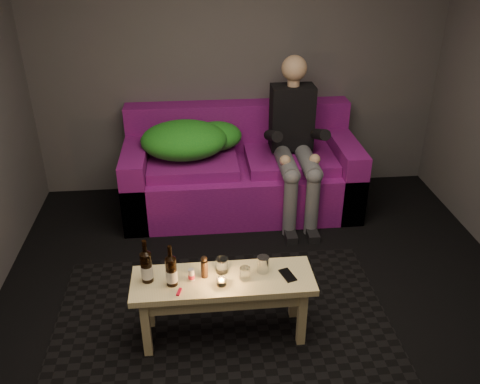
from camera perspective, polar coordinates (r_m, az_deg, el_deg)
The scene contains 17 objects.
floor at distance 3.64m, azimuth 3.35°, elevation -15.41°, with size 4.50×4.50×0.00m, color black.
room at distance 3.22m, azimuth 2.92°, elevation 12.56°, with size 4.50×4.50×4.50m.
rug at distance 3.66m, azimuth -1.85°, elevation -15.05°, with size 2.35×1.71×0.01m, color black.
sofa at distance 4.95m, azimuth 0.09°, elevation 2.21°, with size 2.19×0.99×0.94m.
green_blanket at distance 4.77m, azimuth -5.70°, elevation 5.90°, with size 0.97×0.66×0.33m.
person at distance 4.68m, azimuth 6.17°, elevation 6.08°, with size 0.39×0.91×1.46m.
coffee_table at distance 3.36m, azimuth -1.90°, elevation -10.79°, with size 1.18×0.38×0.48m.
beer_bottle_a at distance 3.27m, azimuth -10.46°, elevation -8.20°, with size 0.08×0.08×0.30m.
beer_bottle_b at distance 3.22m, azimuth -7.73°, elevation -8.73°, with size 0.07×0.07×0.29m.
salt_shaker at distance 3.28m, azimuth -5.49°, elevation -9.25°, with size 0.04×0.04×0.08m, color silver.
pepper_mill at distance 3.29m, azimuth -4.02°, elevation -8.63°, with size 0.04×0.04×0.12m, color black.
tumbler_back at distance 3.34m, azimuth -2.05°, elevation -8.22°, with size 0.08×0.08×0.10m, color white.
tealight at distance 3.24m, azimuth -2.09°, elevation -10.02°, with size 0.06×0.06×0.05m.
tumbler_front at distance 3.28m, azimuth 0.57°, elevation -9.12°, with size 0.07×0.07×0.09m, color white.
steel_cup at distance 3.33m, azimuth 2.60°, elevation -8.11°, with size 0.08×0.08×0.11m, color #B3B6BA.
smartphone at distance 3.34m, azimuth 5.36°, elevation -9.28°, with size 0.07×0.14×0.01m, color black.
red_lighter at distance 3.21m, azimuth -6.86°, elevation -11.07°, with size 0.02×0.07×0.01m, color #B90B26.
Camera 1 is at (-0.45, -2.60, 2.51)m, focal length 38.00 mm.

